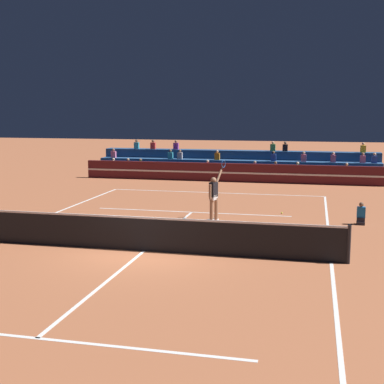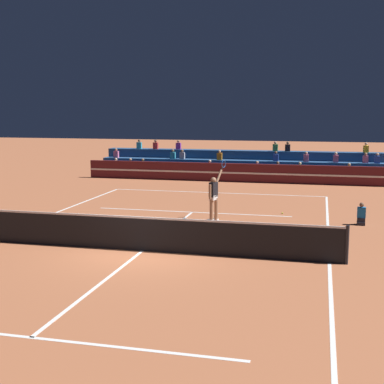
# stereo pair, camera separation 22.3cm
# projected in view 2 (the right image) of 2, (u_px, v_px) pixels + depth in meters

# --- Properties ---
(ground_plane) EXTENTS (120.00, 120.00, 0.00)m
(ground_plane) POSITION_uv_depth(u_px,v_px,m) (142.00, 251.00, 16.18)
(ground_plane) COLOR #AD603D
(court_lines) EXTENTS (11.10, 23.90, 0.01)m
(court_lines) POSITION_uv_depth(u_px,v_px,m) (142.00, 251.00, 16.18)
(court_lines) COLOR white
(court_lines) RESTS_ON ground
(tennis_net) EXTENTS (12.00, 0.10, 1.10)m
(tennis_net) POSITION_uv_depth(u_px,v_px,m) (142.00, 233.00, 16.10)
(tennis_net) COLOR black
(tennis_net) RESTS_ON ground
(sponsor_banner_wall) EXTENTS (18.00, 0.26, 1.10)m
(sponsor_banner_wall) POSITION_uv_depth(u_px,v_px,m) (231.00, 173.00, 31.82)
(sponsor_banner_wall) COLOR #51191E
(sponsor_banner_wall) RESTS_ON ground
(bleacher_stand) EXTENTS (17.86, 2.85, 2.28)m
(bleacher_stand) POSITION_uv_depth(u_px,v_px,m) (238.00, 167.00, 34.24)
(bleacher_stand) COLOR navy
(bleacher_stand) RESTS_ON ground
(ball_kid_courtside) EXTENTS (0.30, 0.36, 0.84)m
(ball_kid_courtside) POSITION_uv_depth(u_px,v_px,m) (361.00, 216.00, 19.84)
(ball_kid_courtside) COLOR black
(ball_kid_courtside) RESTS_ON ground
(tennis_player) EXTENTS (0.58, 1.20, 2.37)m
(tennis_player) POSITION_uv_depth(u_px,v_px,m) (214.00, 196.00, 20.37)
(tennis_player) COLOR #9E7051
(tennis_player) RESTS_ON ground
(tennis_ball) EXTENTS (0.07, 0.07, 0.07)m
(tennis_ball) POSITION_uv_depth(u_px,v_px,m) (282.00, 213.00, 21.98)
(tennis_ball) COLOR #C6DB33
(tennis_ball) RESTS_ON ground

